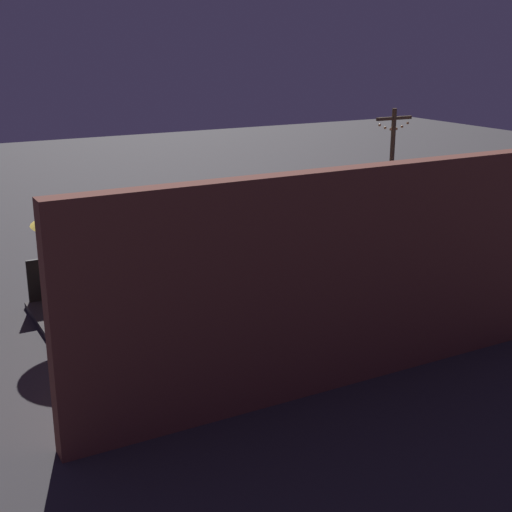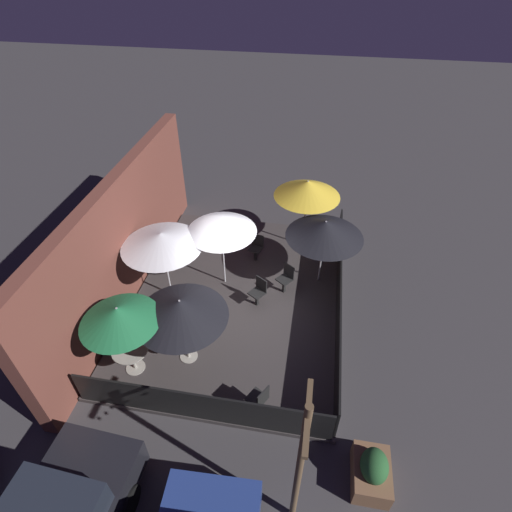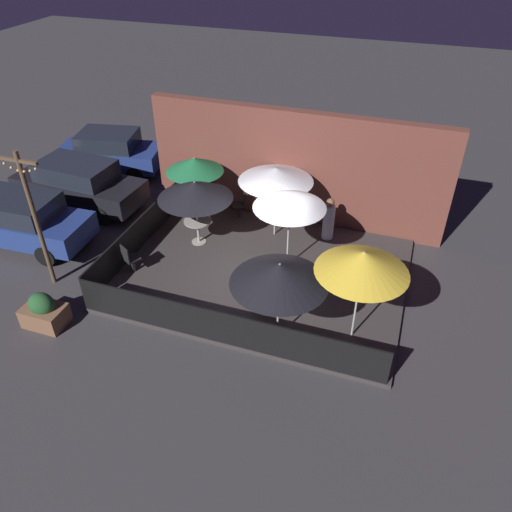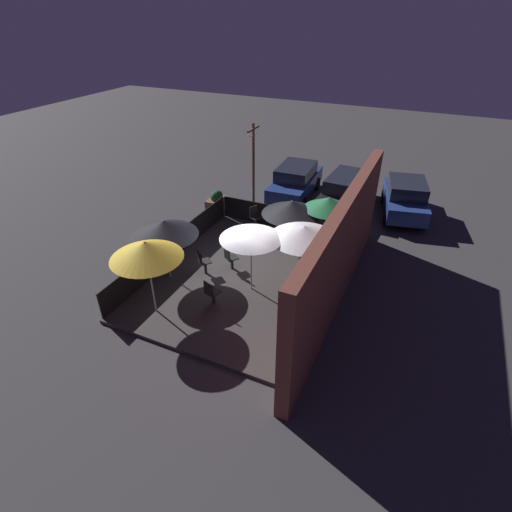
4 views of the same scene
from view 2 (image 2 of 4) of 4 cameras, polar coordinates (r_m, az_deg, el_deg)
The scene contains 21 objects.
ground_plane at distance 12.15m, azimuth -2.67°, elevation -6.13°, with size 60.00×60.00×0.00m, color #383538.
patio_deck at distance 12.10m, azimuth -2.67°, elevation -5.93°, with size 7.90×6.01×0.12m.
building_wall at distance 11.91m, azimuth -18.36°, elevation 2.32°, with size 9.50×0.36×3.72m.
fence_front at distance 11.60m, azimuth 11.77°, elevation -5.74°, with size 7.70×0.05×0.95m.
fence_side_left at distance 9.41m, azimuth -7.98°, elevation -20.55°, with size 0.05×5.81×0.95m.
patio_umbrella_0 at distance 9.40m, azimuth -10.73°, elevation -7.38°, with size 2.21×2.21×2.07m.
patio_umbrella_1 at distance 9.39m, azimuth -19.04°, elevation -7.98°, with size 1.81×1.81×2.20m.
patio_umbrella_2 at distance 11.02m, azimuth -13.37°, elevation 2.29°, with size 2.24×2.24×2.29m.
patio_umbrella_3 at distance 12.78m, azimuth 7.36°, elevation 9.53°, with size 2.11×2.11×2.49m.
patio_umbrella_4 at distance 11.49m, azimuth 9.86°, elevation 3.82°, with size 2.25×2.25×2.22m.
patio_umbrella_5 at distance 11.19m, azimuth -4.97°, elevation 4.35°, with size 1.99×1.99×2.34m.
dining_table_0 at distance 10.30m, azimuth -9.92°, elevation -11.92°, with size 0.83×0.83×0.77m.
dining_table_1 at distance 10.41m, azimuth -17.41°, elevation -13.12°, with size 0.87×0.87×0.75m.
patio_chair_0 at distance 11.88m, azimuth 4.30°, elevation -3.11°, with size 0.56×0.56×0.96m.
patio_chair_1 at distance 13.04m, azimuth 0.06°, elevation 1.34°, with size 0.49×0.49×0.91m.
patio_chair_2 at distance 11.49m, azimuth 0.37°, elevation -5.02°, with size 0.56×0.56×0.92m.
patio_chair_3 at distance 9.40m, azimuth 0.44°, elevation -19.73°, with size 0.55×0.55×0.92m.
patio_chair_4 at distance 11.40m, azimuth -17.53°, elevation -7.81°, with size 0.53×0.53×0.93m.
patron_0 at distance 13.18m, azimuth -11.42°, elevation 1.72°, with size 0.40×0.40×1.39m.
planter_box at distance 9.24m, azimuth 16.23°, elevation -27.41°, with size 1.04×0.73×0.95m.
light_post at distance 7.07m, azimuth 6.29°, elevation -27.56°, with size 1.10×0.12×3.96m.
Camera 2 is at (-8.23, -1.98, 8.71)m, focal length 28.00 mm.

